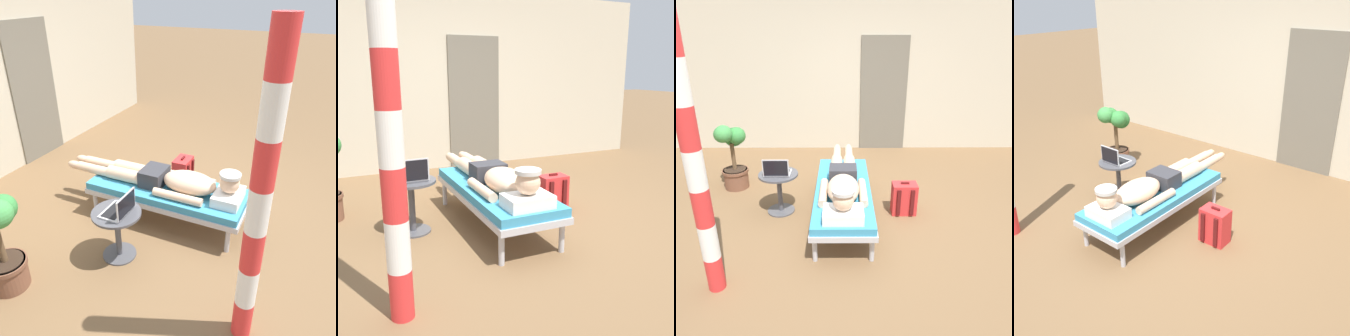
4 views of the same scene
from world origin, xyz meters
TOP-DOWN VIEW (x-y plane):
  - ground_plane at (0.00, 0.00)m, footprint 40.00×40.00m
  - house_door_panel at (0.53, 2.60)m, footprint 0.84×0.03m
  - lounge_chair at (-0.22, 0.06)m, footprint 0.67×1.81m
  - person_reclining at (-0.22, 0.02)m, footprint 0.53×2.17m
  - side_table at (-1.01, 0.22)m, footprint 0.48×0.48m
  - laptop at (-1.01, 0.17)m, footprint 0.31×0.24m
  - backpack at (0.54, 0.18)m, footprint 0.30×0.26m
  - porch_post at (-1.36, -1.11)m, footprint 0.15×0.15m

SIDE VIEW (x-z plane):
  - ground_plane at x=0.00m, z-range 0.00..0.00m
  - backpack at x=0.54m, z-range -0.02..0.41m
  - lounge_chair at x=-0.22m, z-range 0.14..0.56m
  - side_table at x=-1.01m, z-range 0.09..0.62m
  - person_reclining at x=-0.22m, z-range 0.36..0.68m
  - laptop at x=-1.01m, z-range 0.47..0.69m
  - house_door_panel at x=0.53m, z-range 0.00..2.04m
  - porch_post at x=-1.36m, z-range 0.00..2.31m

